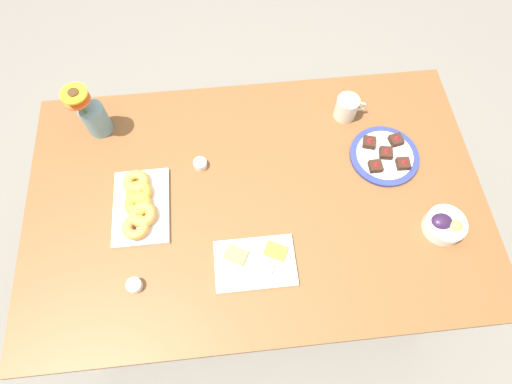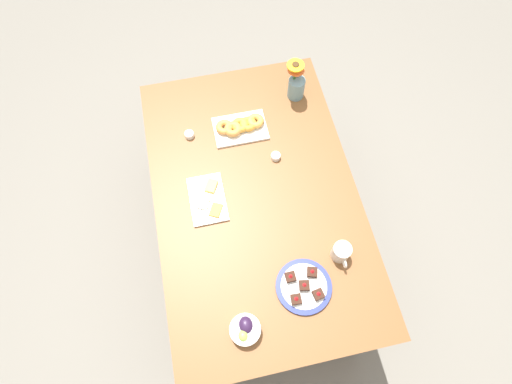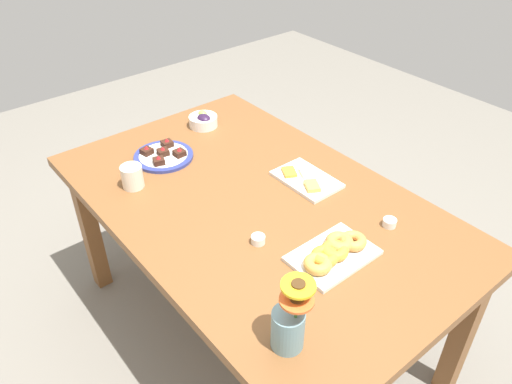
{
  "view_description": "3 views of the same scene",
  "coord_description": "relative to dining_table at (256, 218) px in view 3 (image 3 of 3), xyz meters",
  "views": [
    {
      "loc": [
        -0.06,
        -0.58,
        2.01
      ],
      "look_at": [
        0.0,
        0.0,
        0.78
      ],
      "focal_mm": 28.0,
      "sensor_mm": 36.0,
      "label": 1
    },
    {
      "loc": [
        0.79,
        -0.17,
        2.54
      ],
      "look_at": [
        0.0,
        0.0,
        0.78
      ],
      "focal_mm": 28.0,
      "sensor_mm": 36.0,
      "label": 2
    },
    {
      "loc": [
        -1.16,
        0.95,
        1.87
      ],
      "look_at": [
        0.0,
        0.0,
        0.78
      ],
      "focal_mm": 35.0,
      "sensor_mm": 36.0,
      "label": 3
    }
  ],
  "objects": [
    {
      "name": "coffee_mug",
      "position": [
        0.38,
        0.31,
        0.13
      ],
      "size": [
        0.12,
        0.08,
        0.09
      ],
      "color": "silver",
      "rests_on": "dining_table"
    },
    {
      "name": "jam_cup_honey",
      "position": [
        -0.41,
        -0.27,
        0.1
      ],
      "size": [
        0.05,
        0.05,
        0.03
      ],
      "color": "white",
      "rests_on": "dining_table"
    },
    {
      "name": "cheese_platter",
      "position": [
        -0.03,
        -0.23,
        0.1
      ],
      "size": [
        0.26,
        0.17,
        0.03
      ],
      "color": "white",
      "rests_on": "dining_table"
    },
    {
      "name": "grape_bowl",
      "position": [
        0.61,
        -0.18,
        0.12
      ],
      "size": [
        0.13,
        0.13,
        0.07
      ],
      "color": "white",
      "rests_on": "dining_table"
    },
    {
      "name": "flower_vase",
      "position": [
        -0.56,
        0.34,
        0.17
      ],
      "size": [
        0.11,
        0.11,
        0.24
      ],
      "color": "#6B939E",
      "rests_on": "dining_table"
    },
    {
      "name": "jam_cup_berry",
      "position": [
        -0.19,
        0.14,
        0.1
      ],
      "size": [
        0.05,
        0.05,
        0.03
      ],
      "color": "white",
      "rests_on": "dining_table"
    },
    {
      "name": "ground_plane",
      "position": [
        0.0,
        0.0,
        -0.65
      ],
      "size": [
        6.0,
        6.0,
        0.0
      ],
      "primitive_type": "plane",
      "color": "slate"
    },
    {
      "name": "dining_table",
      "position": [
        0.0,
        0.0,
        0.0
      ],
      "size": [
        1.6,
        1.0,
        0.74
      ],
      "color": "brown",
      "rests_on": "ground_plane"
    },
    {
      "name": "croissant_platter",
      "position": [
        -0.4,
        0.0,
        0.11
      ],
      "size": [
        0.19,
        0.29,
        0.05
      ],
      "color": "white",
      "rests_on": "dining_table"
    },
    {
      "name": "dessert_plate",
      "position": [
        0.48,
        0.11,
        0.1
      ],
      "size": [
        0.25,
        0.25,
        0.05
      ],
      "color": "navy",
      "rests_on": "dining_table"
    }
  ]
}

